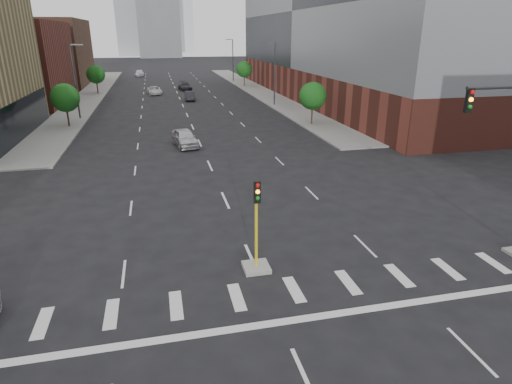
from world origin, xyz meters
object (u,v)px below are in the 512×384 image
object	(u,v)px
car_deep_right	(185,86)
car_distant	(140,73)
car_near_left	(185,138)
median_traffic_signal	(256,251)
car_mid_right	(190,96)
car_far_left	(155,90)

from	to	relation	value
car_deep_right	car_distant	bearing A→B (deg)	100.26
car_near_left	car_distant	world-z (taller)	car_distant
median_traffic_signal	car_distant	world-z (taller)	median_traffic_signal
car_distant	car_mid_right	bearing A→B (deg)	-77.44
car_mid_right	car_deep_right	xyz separation A→B (m)	(0.20, 13.64, 0.02)
car_deep_right	car_distant	size ratio (longest dim) A/B	1.01
car_near_left	car_distant	bearing A→B (deg)	85.73
car_mid_right	car_far_left	xyz separation A→B (m)	(-5.52, 8.74, -0.02)
median_traffic_signal	car_far_left	world-z (taller)	median_traffic_signal
car_distant	car_near_left	bearing A→B (deg)	-84.29
car_near_left	car_far_left	bearing A→B (deg)	84.91
car_far_left	car_deep_right	xyz separation A→B (m)	(5.72, 4.90, 0.04)
car_near_left	median_traffic_signal	bearing A→B (deg)	-95.25
median_traffic_signal	car_mid_right	distance (m)	54.21
car_near_left	car_distant	size ratio (longest dim) A/B	0.97
median_traffic_signal	car_deep_right	distance (m)	67.84
car_deep_right	car_distant	xyz separation A→B (m)	(-9.08, 30.44, 0.12)
car_deep_right	car_far_left	bearing A→B (deg)	-145.75
car_distant	car_far_left	bearing A→B (deg)	-83.39
car_far_left	car_deep_right	world-z (taller)	car_deep_right
car_far_left	car_distant	size ratio (longest dim) A/B	1.00
car_mid_right	car_distant	bearing A→B (deg)	102.70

